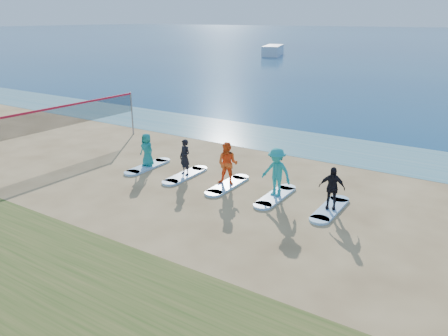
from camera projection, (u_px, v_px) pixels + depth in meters
The scene contains 14 objects.
ground at pixel (220, 220), 14.99m from camera, with size 600.00×600.00×0.00m, color tan.
shallow_water at pixel (327, 147), 23.33m from camera, with size 600.00×600.00×0.00m, color teal.
volleyball_net at pixel (66, 116), 21.78m from camera, with size 0.32×9.09×2.50m.
boat_offshore_a at pixel (273, 55), 78.34m from camera, with size 2.77×8.32×1.75m, color silver.
surfboard_0 at pixel (148, 166), 20.21m from camera, with size 0.70×2.20×0.09m, color #9BCFF1.
student_0 at pixel (147, 150), 19.94m from camera, with size 0.75×0.48×1.52m, color teal.
surfboard_1 at pixel (185, 175), 19.09m from camera, with size 0.70×2.20×0.09m, color #9BCFF1.
student_1 at pixel (185, 157), 18.81m from camera, with size 0.57×0.38×1.57m, color black.
surfboard_2 at pixel (228, 185), 17.97m from camera, with size 0.70×2.20×0.09m, color #9BCFF1.
student_2 at pixel (228, 164), 17.66m from camera, with size 0.86×0.67×1.77m, color #FF5A1A.
surfboard_3 at pixel (275, 196), 16.85m from camera, with size 0.70×2.20×0.09m, color #9BCFF1.
student_3 at pixel (276, 172), 16.52m from camera, with size 1.23×0.70×1.90m, color teal.
surfboard_4 at pixel (330, 209), 15.73m from camera, with size 0.70×2.20×0.09m, color #9BCFF1.
student_4 at pixel (332, 188), 15.46m from camera, with size 0.92×0.38×1.56m, color black.
Camera 1 is at (7.48, -11.33, 6.62)m, focal length 35.00 mm.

